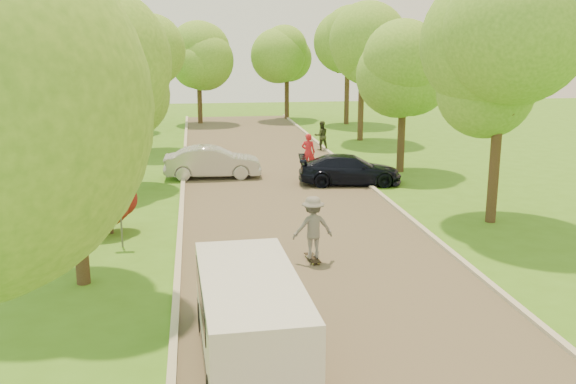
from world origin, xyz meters
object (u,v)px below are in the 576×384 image
minivan (250,317)px  skateboarder (313,227)px  silver_sedan (213,162)px  person_striped (308,152)px  person_olive (321,136)px  street_sign (120,198)px  longboard (313,258)px  dark_sedan (350,170)px

minivan → skateboarder: size_ratio=2.70×
silver_sedan → person_striped: (4.68, 0.95, 0.19)m
minivan → person_olive: size_ratio=2.90×
street_sign → minivan: (3.30, -7.84, -0.61)m
longboard → person_olive: (3.99, 18.82, 0.75)m
dark_sedan → person_striped: person_striped is taller
street_sign → person_striped: street_sign is taller
person_olive → person_striped: bearing=67.2°
street_sign → skateboarder: (5.61, -2.18, -0.53)m
street_sign → skateboarder: bearing=-21.2°
skateboarder → street_sign: bearing=-27.1°
minivan → silver_sedan: minivan is taller
silver_sedan → person_olive: (6.48, 6.74, 0.12)m
dark_sedan → longboard: 10.43m
silver_sedan → dark_sedan: 6.40m
minivan → dark_sedan: 16.53m
longboard → skateboarder: (-0.00, 0.00, 0.93)m
person_olive → silver_sedan: bearing=40.6°
skateboarder → minivan: bearing=62.0°
person_striped → minivan: bearing=93.9°
street_sign → person_striped: bearing=54.3°
person_striped → skateboarder: bearing=97.9°
skateboarder → person_striped: 13.21m
silver_sedan → dark_sedan: silver_sedan is taller
silver_sedan → minivan: bearing=-177.8°
street_sign → silver_sedan: (3.12, 9.89, -0.83)m
street_sign → dark_sedan: street_sign is taller
minivan → skateboarder: skateboarder is taller
street_sign → silver_sedan: street_sign is taller
street_sign → minivan: street_sign is taller
silver_sedan → street_sign: bearing=164.1°
dark_sedan → silver_sedan: bearing=76.6°
minivan → silver_sedan: size_ratio=1.11×
longboard → silver_sedan: bearing=-84.2°
minivan → silver_sedan: bearing=88.4°
skateboarder → dark_sedan: bearing=-115.4°
dark_sedan → person_olive: 9.02m
street_sign → person_olive: bearing=60.0°
street_sign → person_olive: size_ratio=1.28×
longboard → person_striped: size_ratio=0.52×
silver_sedan → longboard: size_ratio=4.65×
street_sign → silver_sedan: size_ratio=0.49×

